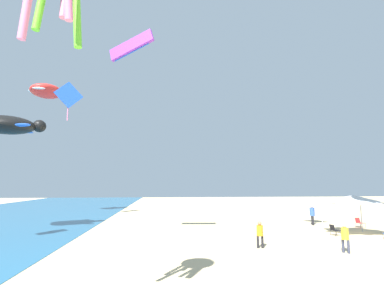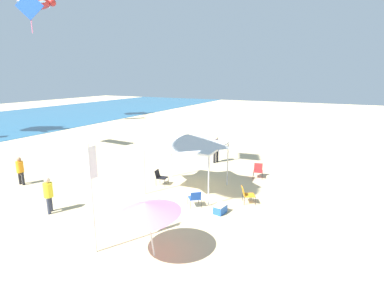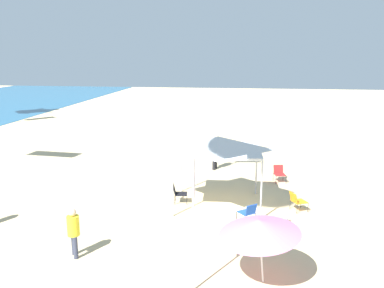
{
  "view_description": "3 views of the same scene",
  "coord_description": "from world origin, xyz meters",
  "px_view_note": "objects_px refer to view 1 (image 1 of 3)",
  "views": [
    {
      "loc": [
        -20.08,
        14.35,
        3.93
      ],
      "look_at": [
        -0.47,
        12.58,
        6.63
      ],
      "focal_mm": 26.64,
      "sensor_mm": 36.0,
      "label": 1
    },
    {
      "loc": [
        -12.12,
        -6.88,
        5.91
      ],
      "look_at": [
        2.36,
        0.36,
        2.18
      ],
      "focal_mm": 27.51,
      "sensor_mm": 36.0,
      "label": 2
    },
    {
      "loc": [
        -15.29,
        -1.2,
        6.4
      ],
      "look_at": [
        2.34,
        1.25,
        2.35
      ],
      "focal_mm": 37.4,
      "sensor_mm": 36.0,
      "label": 3
    }
  ],
  "objects_px": {
    "folding_chair_near_cooler": "(359,222)",
    "person_kite_handler": "(345,236)",
    "person_beachcomber": "(312,213)",
    "kite_diamond_blue": "(69,96)",
    "folding_chair_left_of_tent": "(334,229)",
    "kite_turtle_red": "(47,91)",
    "kite_turtle_black": "(8,125)",
    "person_by_tent": "(260,232)",
    "kite_parafoil_purple": "(131,46)",
    "canopy_tent": "(353,199)"
  },
  "relations": [
    {
      "from": "folding_chair_near_cooler",
      "to": "kite_parafoil_purple",
      "type": "distance_m",
      "value": 24.25
    },
    {
      "from": "folding_chair_left_of_tent",
      "to": "person_beachcomber",
      "type": "xyz_separation_m",
      "value": [
        5.4,
        -1.16,
        0.62
      ]
    },
    {
      "from": "folding_chair_left_of_tent",
      "to": "canopy_tent",
      "type": "bearing_deg",
      "value": -97.04
    },
    {
      "from": "person_kite_handler",
      "to": "kite_parafoil_purple",
      "type": "distance_m",
      "value": 17.7
    },
    {
      "from": "person_beachcomber",
      "to": "person_by_tent",
      "type": "bearing_deg",
      "value": -27.41
    },
    {
      "from": "person_kite_handler",
      "to": "kite_turtle_black",
      "type": "xyz_separation_m",
      "value": [
        7.75,
        22.91,
        7.58
      ]
    },
    {
      "from": "person_beachcomber",
      "to": "kite_parafoil_purple",
      "type": "distance_m",
      "value": 21.79
    },
    {
      "from": "folding_chair_near_cooler",
      "to": "person_by_tent",
      "type": "height_order",
      "value": "person_by_tent"
    },
    {
      "from": "kite_turtle_red",
      "to": "folding_chair_left_of_tent",
      "type": "bearing_deg",
      "value": -69.81
    },
    {
      "from": "kite_turtle_red",
      "to": "kite_parafoil_purple",
      "type": "distance_m",
      "value": 20.85
    },
    {
      "from": "kite_turtle_black",
      "to": "canopy_tent",
      "type": "bearing_deg",
      "value": -26.83
    },
    {
      "from": "canopy_tent",
      "to": "kite_parafoil_purple",
      "type": "bearing_deg",
      "value": 99.27
    },
    {
      "from": "folding_chair_near_cooler",
      "to": "kite_turtle_red",
      "type": "height_order",
      "value": "kite_turtle_red"
    },
    {
      "from": "folding_chair_left_of_tent",
      "to": "kite_turtle_red",
      "type": "relative_size",
      "value": 0.17
    },
    {
      "from": "folding_chair_left_of_tent",
      "to": "person_beachcomber",
      "type": "distance_m",
      "value": 5.56
    },
    {
      "from": "kite_turtle_red",
      "to": "person_beachcomber",
      "type": "bearing_deg",
      "value": -59.5
    },
    {
      "from": "kite_diamond_blue",
      "to": "kite_turtle_black",
      "type": "xyz_separation_m",
      "value": [
        -7.84,
        1.85,
        -4.9
      ]
    },
    {
      "from": "folding_chair_near_cooler",
      "to": "person_kite_handler",
      "type": "xyz_separation_m",
      "value": [
        -8.79,
        7.07,
        0.48
      ]
    },
    {
      "from": "kite_diamond_blue",
      "to": "kite_turtle_black",
      "type": "height_order",
      "value": "kite_diamond_blue"
    },
    {
      "from": "person_kite_handler",
      "to": "folding_chair_near_cooler",
      "type": "bearing_deg",
      "value": -74.39
    },
    {
      "from": "person_beachcomber",
      "to": "kite_diamond_blue",
      "type": "xyz_separation_m",
      "value": [
        5.03,
        24.7,
        12.34
      ]
    },
    {
      "from": "folding_chair_left_of_tent",
      "to": "kite_diamond_blue",
      "type": "relative_size",
      "value": 0.18
    },
    {
      "from": "person_beachcomber",
      "to": "kite_diamond_blue",
      "type": "bearing_deg",
      "value": -86.71
    },
    {
      "from": "canopy_tent",
      "to": "person_beachcomber",
      "type": "relative_size",
      "value": 1.97
    },
    {
      "from": "folding_chair_left_of_tent",
      "to": "person_by_tent",
      "type": "relative_size",
      "value": 0.52
    },
    {
      "from": "person_kite_handler",
      "to": "person_beachcomber",
      "type": "distance_m",
      "value": 11.17
    },
    {
      "from": "canopy_tent",
      "to": "kite_diamond_blue",
      "type": "height_order",
      "value": "kite_diamond_blue"
    },
    {
      "from": "canopy_tent",
      "to": "kite_parafoil_purple",
      "type": "height_order",
      "value": "kite_parafoil_purple"
    },
    {
      "from": "canopy_tent",
      "to": "kite_parafoil_purple",
      "type": "xyz_separation_m",
      "value": [
        -2.75,
        16.83,
        10.41
      ]
    },
    {
      "from": "kite_parafoil_purple",
      "to": "kite_turtle_black",
      "type": "xyz_separation_m",
      "value": [
        5.3,
        10.26,
        -4.55
      ]
    },
    {
      "from": "kite_parafoil_purple",
      "to": "kite_diamond_blue",
      "type": "xyz_separation_m",
      "value": [
        13.14,
        8.41,
        0.35
      ]
    },
    {
      "from": "person_kite_handler",
      "to": "kite_parafoil_purple",
      "type": "xyz_separation_m",
      "value": [
        2.45,
        12.65,
        12.13
      ]
    },
    {
      "from": "folding_chair_left_of_tent",
      "to": "person_beachcomber",
      "type": "height_order",
      "value": "person_beachcomber"
    },
    {
      "from": "folding_chair_near_cooler",
      "to": "person_beachcomber",
      "type": "height_order",
      "value": "person_beachcomber"
    },
    {
      "from": "canopy_tent",
      "to": "person_beachcomber",
      "type": "xyz_separation_m",
      "value": [
        5.36,
        0.55,
        -1.59
      ]
    },
    {
      "from": "folding_chair_left_of_tent",
      "to": "person_beachcomber",
      "type": "relative_size",
      "value": 0.44
    },
    {
      "from": "canopy_tent",
      "to": "kite_turtle_red",
      "type": "relative_size",
      "value": 0.75
    },
    {
      "from": "person_by_tent",
      "to": "kite_diamond_blue",
      "type": "xyz_separation_m",
      "value": [
        13.93,
        16.63,
        12.51
      ]
    },
    {
      "from": "folding_chair_near_cooler",
      "to": "kite_diamond_blue",
      "type": "distance_m",
      "value": 31.71
    },
    {
      "from": "folding_chair_left_of_tent",
      "to": "kite_turtle_red",
      "type": "xyz_separation_m",
      "value": [
        14.08,
        27.35,
        14.59
      ]
    },
    {
      "from": "folding_chair_left_of_tent",
      "to": "person_by_tent",
      "type": "bearing_deg",
      "value": 108.28
    },
    {
      "from": "kite_parafoil_purple",
      "to": "person_beachcomber",
      "type": "bearing_deg",
      "value": -132.03
    },
    {
      "from": "person_kite_handler",
      "to": "canopy_tent",
      "type": "bearing_deg",
      "value": -74.44
    },
    {
      "from": "person_by_tent",
      "to": "kite_turtle_red",
      "type": "bearing_deg",
      "value": 139.29
    },
    {
      "from": "kite_turtle_black",
      "to": "person_kite_handler",
      "type": "bearing_deg",
      "value": -40.13
    },
    {
      "from": "canopy_tent",
      "to": "person_by_tent",
      "type": "distance_m",
      "value": 9.48
    },
    {
      "from": "folding_chair_near_cooler",
      "to": "folding_chair_left_of_tent",
      "type": "bearing_deg",
      "value": -153.43
    },
    {
      "from": "folding_chair_left_of_tent",
      "to": "kite_parafoil_purple",
      "type": "xyz_separation_m",
      "value": [
        -2.7,
        15.13,
        12.61
      ]
    },
    {
      "from": "person_beachcomber",
      "to": "kite_turtle_black",
      "type": "relative_size",
      "value": 0.36
    },
    {
      "from": "person_by_tent",
      "to": "person_beachcomber",
      "type": "height_order",
      "value": "person_beachcomber"
    }
  ]
}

